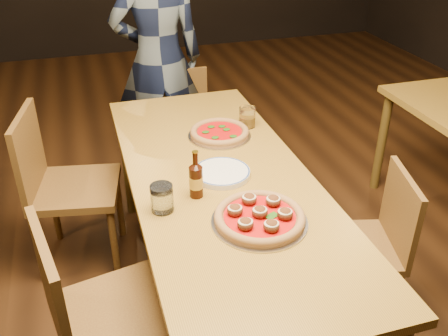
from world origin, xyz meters
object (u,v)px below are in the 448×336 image
object	(u,v)px
chair_main_e	(356,246)
diner	(159,60)
chair_main_sw	(76,187)
beer_bottle	(196,181)
amber_glass	(247,117)
plate_stack	(222,173)
pizza_meatball	(260,217)
chair_end	(187,128)
water_glass	(162,198)
pizza_margherita	(220,133)
table_main	(221,189)
chair_main_nw	(116,313)

from	to	relation	value
chair_main_e	diner	xyz separation A→B (m)	(-0.61, 1.68, 0.44)
diner	chair_main_sw	bearing A→B (deg)	53.87
beer_bottle	amber_glass	bearing A→B (deg)	53.90
plate_stack	pizza_meatball	bearing A→B (deg)	-83.94
chair_end	amber_glass	distance (m)	0.89
beer_bottle	water_glass	world-z (taller)	beer_bottle
chair_main_e	amber_glass	xyz separation A→B (m)	(-0.30, 0.72, 0.39)
pizza_margherita	beer_bottle	xyz separation A→B (m)	(-0.25, -0.51, 0.05)
chair_main_e	pizza_margherita	distance (m)	0.88
chair_end	beer_bottle	world-z (taller)	beer_bottle
chair_end	pizza_meatball	bearing A→B (deg)	-92.28
beer_bottle	diner	bearing A→B (deg)	85.44
chair_main_e	diner	size ratio (longest dim) A/B	0.48
pizza_meatball	diner	world-z (taller)	diner
plate_stack	diner	bearing A→B (deg)	91.06
chair_end	beer_bottle	xyz separation A→B (m)	(-0.26, -1.36, 0.42)
water_glass	amber_glass	size ratio (longest dim) A/B	1.05
chair_main_e	water_glass	size ratio (longest dim) A/B	7.18
chair_end	diner	bearing A→B (deg)	127.05
pizza_meatball	plate_stack	size ratio (longest dim) A/B	1.47
table_main	chair_main_sw	size ratio (longest dim) A/B	2.10
amber_glass	table_main	bearing A→B (deg)	-121.61
chair_main_e	chair_main_nw	bearing A→B (deg)	-67.62
pizza_margherita	plate_stack	size ratio (longest dim) A/B	1.27
chair_end	pizza_meatball	world-z (taller)	pizza_meatball
chair_end	table_main	bearing A→B (deg)	-95.19
pizza_margherita	diner	distance (m)	1.04
diner	plate_stack	bearing A→B (deg)	90.81
pizza_meatball	beer_bottle	xyz separation A→B (m)	(-0.19, 0.25, 0.05)
amber_glass	diner	bearing A→B (deg)	107.60
table_main	chair_end	bearing A→B (deg)	84.51
plate_stack	chair_end	bearing A→B (deg)	84.73
chair_end	water_glass	bearing A→B (deg)	-106.10
chair_end	chair_main_e	bearing A→B (deg)	-72.22
table_main	beer_bottle	bearing A→B (deg)	-138.91
pizza_meatball	pizza_margherita	bearing A→B (deg)	85.42
diner	table_main	bearing A→B (deg)	90.59
chair_main_sw	chair_end	distance (m)	1.03
pizza_margherita	water_glass	world-z (taller)	water_glass
table_main	amber_glass	xyz separation A→B (m)	(0.28, 0.46, 0.13)
chair_end	pizza_meatball	size ratio (longest dim) A/B	2.14
table_main	amber_glass	distance (m)	0.56
chair_main_sw	chair_main_nw	bearing A→B (deg)	-163.02
amber_glass	diner	world-z (taller)	diner
plate_stack	diner	size ratio (longest dim) A/B	0.15
pizza_meatball	pizza_margherita	distance (m)	0.77
beer_bottle	diner	size ratio (longest dim) A/B	0.12
chair_main_nw	plate_stack	world-z (taller)	chair_main_nw
plate_stack	diner	distance (m)	1.42
chair_main_sw	beer_bottle	xyz separation A→B (m)	(0.51, -0.68, 0.35)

